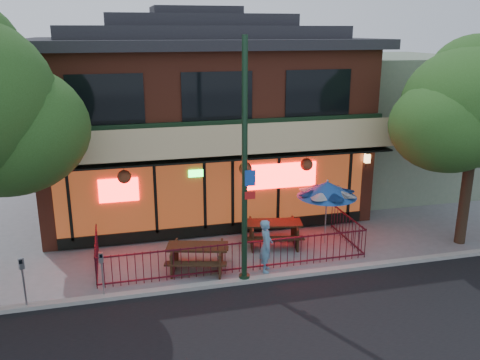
{
  "coord_description": "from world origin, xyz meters",
  "views": [
    {
      "loc": [
        -3.46,
        -13.45,
        7.12
      ],
      "look_at": [
        0.48,
        2.0,
        2.39
      ],
      "focal_mm": 38.0,
      "sensor_mm": 36.0,
      "label": 1
    }
  ],
  "objects_px": {
    "street_tree_right": "(477,99)",
    "parking_meter_near": "(102,268)",
    "pedestrian": "(266,246)",
    "street_light": "(245,179)",
    "picnic_table_right": "(273,230)",
    "patio_umbrella": "(327,189)",
    "parking_meter_far": "(23,275)",
    "picnic_table_left": "(197,254)"
  },
  "relations": [
    {
      "from": "street_tree_right",
      "to": "parking_meter_far",
      "type": "relative_size",
      "value": 4.76
    },
    {
      "from": "picnic_table_right",
      "to": "patio_umbrella",
      "type": "relative_size",
      "value": 0.95
    },
    {
      "from": "picnic_table_left",
      "to": "street_tree_right",
      "type": "bearing_deg",
      "value": -0.71
    },
    {
      "from": "street_light",
      "to": "street_tree_right",
      "type": "height_order",
      "value": "street_tree_right"
    },
    {
      "from": "patio_umbrella",
      "to": "pedestrian",
      "type": "relative_size",
      "value": 1.39
    },
    {
      "from": "picnic_table_left",
      "to": "pedestrian",
      "type": "distance_m",
      "value": 2.12
    },
    {
      "from": "street_light",
      "to": "patio_umbrella",
      "type": "distance_m",
      "value": 4.13
    },
    {
      "from": "picnic_table_left",
      "to": "parking_meter_far",
      "type": "relative_size",
      "value": 1.47
    },
    {
      "from": "picnic_table_left",
      "to": "patio_umbrella",
      "type": "bearing_deg",
      "value": 11.12
    },
    {
      "from": "street_tree_right",
      "to": "pedestrian",
      "type": "distance_m",
      "value": 8.34
    },
    {
      "from": "patio_umbrella",
      "to": "pedestrian",
      "type": "height_order",
      "value": "patio_umbrella"
    },
    {
      "from": "street_light",
      "to": "street_tree_right",
      "type": "relative_size",
      "value": 1.0
    },
    {
      "from": "street_tree_right",
      "to": "parking_meter_near",
      "type": "distance_m",
      "value": 12.74
    },
    {
      "from": "picnic_table_left",
      "to": "parking_meter_near",
      "type": "distance_m",
      "value": 3.04
    },
    {
      "from": "picnic_table_right",
      "to": "street_light",
      "type": "bearing_deg",
      "value": -125.13
    },
    {
      "from": "pedestrian",
      "to": "parking_meter_near",
      "type": "bearing_deg",
      "value": 113.32
    },
    {
      "from": "parking_meter_near",
      "to": "street_light",
      "type": "bearing_deg",
      "value": -0.04
    },
    {
      "from": "patio_umbrella",
      "to": "street_light",
      "type": "bearing_deg",
      "value": -149.49
    },
    {
      "from": "street_light",
      "to": "pedestrian",
      "type": "bearing_deg",
      "value": 31.69
    },
    {
      "from": "street_tree_right",
      "to": "picnic_table_left",
      "type": "distance_m",
      "value": 10.25
    },
    {
      "from": "parking_meter_near",
      "to": "patio_umbrella",
      "type": "bearing_deg",
      "value": 15.15
    },
    {
      "from": "parking_meter_near",
      "to": "picnic_table_right",
      "type": "bearing_deg",
      "value": 22.4
    },
    {
      "from": "picnic_table_left",
      "to": "parking_meter_far",
      "type": "bearing_deg",
      "value": -166.16
    },
    {
      "from": "picnic_table_right",
      "to": "patio_umbrella",
      "type": "height_order",
      "value": "patio_umbrella"
    },
    {
      "from": "pedestrian",
      "to": "street_light",
      "type": "bearing_deg",
      "value": 139.08
    },
    {
      "from": "patio_umbrella",
      "to": "parking_meter_far",
      "type": "distance_m",
      "value": 9.68
    },
    {
      "from": "patio_umbrella",
      "to": "picnic_table_right",
      "type": "bearing_deg",
      "value": 169.81
    },
    {
      "from": "parking_meter_near",
      "to": "parking_meter_far",
      "type": "bearing_deg",
      "value": -177.69
    },
    {
      "from": "street_tree_right",
      "to": "patio_umbrella",
      "type": "xyz_separation_m",
      "value": [
        -4.63,
        1.02,
        -2.99
      ]
    },
    {
      "from": "picnic_table_left",
      "to": "patio_umbrella",
      "type": "relative_size",
      "value": 0.94
    },
    {
      "from": "street_light",
      "to": "parking_meter_near",
      "type": "distance_m",
      "value": 4.58
    },
    {
      "from": "picnic_table_left",
      "to": "parking_meter_near",
      "type": "height_order",
      "value": "parking_meter_near"
    },
    {
      "from": "patio_umbrella",
      "to": "parking_meter_far",
      "type": "xyz_separation_m",
      "value": [
        -9.4,
        -2.09,
        -0.96
      ]
    },
    {
      "from": "picnic_table_left",
      "to": "patio_umbrella",
      "type": "xyz_separation_m",
      "value": [
        4.61,
        0.91,
        1.44
      ]
    },
    {
      "from": "street_light",
      "to": "parking_meter_far",
      "type": "xyz_separation_m",
      "value": [
        -5.99,
        -0.08,
        -2.15
      ]
    },
    {
      "from": "patio_umbrella",
      "to": "parking_meter_near",
      "type": "height_order",
      "value": "patio_umbrella"
    },
    {
      "from": "street_light",
      "to": "picnic_table_right",
      "type": "xyz_separation_m",
      "value": [
        1.64,
        2.33,
        -2.61
      ]
    },
    {
      "from": "picnic_table_right",
      "to": "pedestrian",
      "type": "height_order",
      "value": "pedestrian"
    },
    {
      "from": "picnic_table_right",
      "to": "patio_umbrella",
      "type": "distance_m",
      "value": 2.29
    },
    {
      "from": "parking_meter_near",
      "to": "street_tree_right",
      "type": "bearing_deg",
      "value": 4.68
    },
    {
      "from": "pedestrian",
      "to": "patio_umbrella",
      "type": "bearing_deg",
      "value": -42.47
    },
    {
      "from": "street_tree_right",
      "to": "pedestrian",
      "type": "relative_size",
      "value": 4.23
    }
  ]
}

